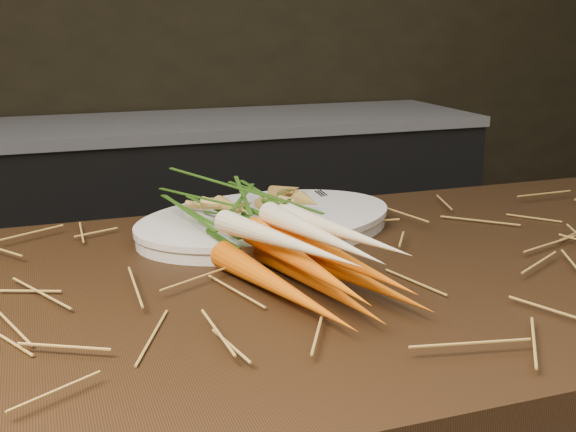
# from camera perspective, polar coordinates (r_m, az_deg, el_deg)

# --- Properties ---
(back_counter) EXTENTS (1.82, 0.62, 0.84)m
(back_counter) POSITION_cam_1_polar(r_m,az_deg,el_deg) (2.89, -3.51, -0.43)
(back_counter) COLOR black
(back_counter) RESTS_ON ground
(straw_bedding) EXTENTS (1.40, 0.60, 0.02)m
(straw_bedding) POSITION_cam_1_polar(r_m,az_deg,el_deg) (0.97, 10.16, -3.05)
(straw_bedding) COLOR #A98B3E
(straw_bedding) RESTS_ON main_counter
(root_veg_bunch) EXTENTS (0.25, 0.53, 0.10)m
(root_veg_bunch) POSITION_cam_1_polar(r_m,az_deg,el_deg) (0.95, -2.28, -0.87)
(root_veg_bunch) COLOR #C83F05
(root_veg_bunch) RESTS_ON main_counter
(serving_platter) EXTENTS (0.46, 0.36, 0.02)m
(serving_platter) POSITION_cam_1_polar(r_m,az_deg,el_deg) (1.09, -1.69, -0.65)
(serving_platter) COLOR white
(serving_platter) RESTS_ON main_counter
(roasted_veg_heap) EXTENTS (0.23, 0.19, 0.05)m
(roasted_veg_heap) POSITION_cam_1_polar(r_m,az_deg,el_deg) (1.08, -1.70, 1.05)
(roasted_veg_heap) COLOR #A98632
(roasted_veg_heap) RESTS_ON serving_platter
(serving_fork) EXTENTS (0.02, 0.15, 0.00)m
(serving_fork) POSITION_cam_1_polar(r_m,az_deg,el_deg) (1.15, 4.91, 0.86)
(serving_fork) COLOR silver
(serving_fork) RESTS_ON serving_platter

